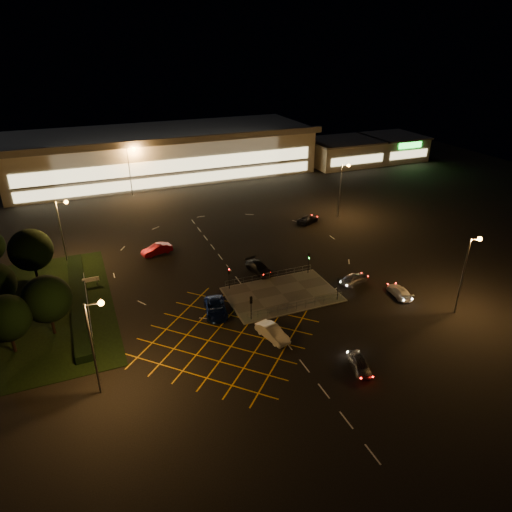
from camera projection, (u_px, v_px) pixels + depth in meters
name	position (u px, v px, depth m)	size (l,w,h in m)	color
ground	(262.00, 291.00, 61.42)	(180.00, 180.00, 0.00)	black
pedestrian_island	(282.00, 294.00, 60.41)	(14.00, 9.00, 0.12)	#4C4944
grass_verge	(37.00, 311.00, 56.87)	(18.00, 30.00, 0.08)	black
hedge	(79.00, 300.00, 58.37)	(2.00, 26.00, 1.00)	black
supermarket	(163.00, 153.00, 110.69)	(72.00, 26.50, 10.50)	beige
retail_unit_a	(343.00, 152.00, 120.62)	(18.80, 14.80, 6.35)	beige
retail_unit_b	(393.00, 147.00, 126.05)	(14.80, 14.80, 6.35)	beige
streetlight_sw	(95.00, 335.00, 41.22)	(1.78, 0.56, 10.03)	slate
streetlight_se	(468.00, 265.00, 53.86)	(1.78, 0.56, 10.03)	slate
streetlight_nw	(63.00, 224.00, 65.52)	(1.78, 0.56, 10.03)	slate
streetlight_ne	(343.00, 183.00, 83.53)	(1.78, 0.56, 10.03)	slate
streetlight_far_left	(131.00, 165.00, 95.26)	(1.78, 0.56, 10.03)	slate
streetlight_far_right	(298.00, 147.00, 110.55)	(1.78, 0.56, 10.03)	slate
signal_sw	(251.00, 303.00, 54.03)	(0.28, 0.30, 3.15)	black
signal_se	(338.00, 284.00, 58.12)	(0.28, 0.30, 3.15)	black
signal_nw	(229.00, 274.00, 60.68)	(0.28, 0.30, 3.15)	black
signal_ne	(309.00, 259.00, 64.77)	(0.28, 0.30, 3.15)	black
tree_a	(6.00, 318.00, 47.65)	(5.04, 5.04, 6.86)	black
tree_c	(31.00, 250.00, 61.38)	(5.76, 5.76, 7.84)	black
tree_e	(47.00, 299.00, 50.54)	(5.40, 5.40, 7.35)	black
car_near_silver	(360.00, 364.00, 46.66)	(1.60, 3.98, 1.36)	#A4A6AB
car_queue_white	(272.00, 332.00, 51.46)	(1.62, 4.64, 1.53)	beige
car_left_blue	(216.00, 308.00, 56.04)	(2.56, 5.56, 1.54)	#0D1C51
car_far_dkgrey	(259.00, 268.00, 65.80)	(2.07, 5.10, 1.48)	black
car_right_silver	(354.00, 279.00, 62.89)	(1.76, 4.38, 1.49)	#A2A4A9
car_circ_red	(157.00, 249.00, 71.34)	(1.68, 4.81, 1.58)	maroon
car_east_grey	(308.00, 219.00, 83.44)	(2.16, 4.68, 1.30)	black
car_approach_white	(400.00, 292.00, 59.90)	(1.80, 4.42, 1.28)	silver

